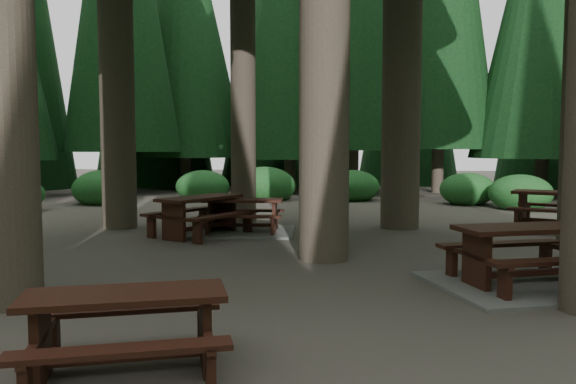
# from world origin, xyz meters

# --- Properties ---
(ground) EXTENTS (80.00, 80.00, 0.00)m
(ground) POSITION_xyz_m (0.00, 0.00, 0.00)
(ground) COLOR #4D463E
(ground) RESTS_ON ground
(picnic_table_a) EXTENTS (2.98, 2.72, 0.83)m
(picnic_table_a) POSITION_xyz_m (3.64, -1.40, 0.29)
(picnic_table_a) COLOR gray
(picnic_table_a) RESTS_ON ground
(picnic_table_b) EXTENTS (2.32, 2.48, 0.85)m
(picnic_table_b) POSITION_xyz_m (-1.94, 2.44, 0.57)
(picnic_table_b) COLOR #371510
(picnic_table_b) RESTS_ON ground
(picnic_table_c) EXTENTS (2.36, 1.99, 0.76)m
(picnic_table_c) POSITION_xyz_m (-1.12, 2.99, 0.25)
(picnic_table_c) COLOR gray
(picnic_table_c) RESTS_ON ground
(picnic_table_d) EXTENTS (2.59, 2.40, 0.90)m
(picnic_table_d) POSITION_xyz_m (6.02, 4.12, 0.59)
(picnic_table_d) COLOR #371510
(picnic_table_d) RESTS_ON ground
(picnic_table_e) EXTENTS (1.96, 1.76, 0.70)m
(picnic_table_e) POSITION_xyz_m (-0.57, -4.88, 0.47)
(picnic_table_e) COLOR #371510
(picnic_table_e) RESTS_ON ground
(shrub_ring) EXTENTS (23.86, 24.64, 1.49)m
(shrub_ring) POSITION_xyz_m (0.70, 0.75, 0.40)
(shrub_ring) COLOR #226328
(shrub_ring) RESTS_ON ground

